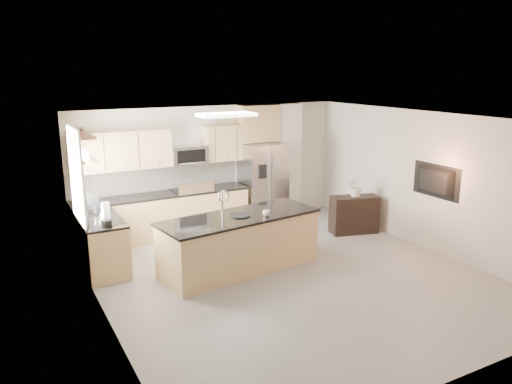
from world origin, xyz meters
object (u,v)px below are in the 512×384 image
island (240,242)px  bowl (77,129)px  kettle (104,213)px  refrigerator (263,183)px  credenza (354,215)px  cup (266,213)px  microwave (188,155)px  coffee_maker (94,204)px  range (192,211)px  blender (106,216)px  flower_vase (357,181)px  television (433,181)px  platter (240,215)px

island → bowl: bowl is taller
kettle → refrigerator: bearing=17.9°
island → credenza: (2.99, 0.63, -0.09)m
cup → island: bearing=149.3°
microwave → coffee_maker: 2.35m
range → blender: bearing=-141.3°
blender → refrigerator: bearing=23.4°
flower_vase → television: 1.63m
credenza → bowl: (-5.24, 0.90, 1.99)m
refrigerator → bowl: bearing=-170.6°
island → kettle: size_ratio=10.89×
coffee_maker → television: television is taller
kettle → bowl: bowl is taller
platter → kettle: bearing=153.7°
refrigerator → bowl: 4.23m
range → credenza: (2.99, -1.59, -0.08)m
microwave → kettle: 2.51m
microwave → island: size_ratio=0.26×
platter → blender: blender is taller
television → cup: bearing=77.9°
cup → kettle: (-2.41, 1.21, 0.03)m
refrigerator → credenza: size_ratio=1.82×
island → cup: (0.39, -0.23, 0.52)m
cup → television: size_ratio=0.11×
cup → kettle: size_ratio=0.46×
platter → coffee_maker: size_ratio=0.96×
refrigerator → kettle: size_ratio=6.73×
island → cup: size_ratio=23.60×
microwave → coffee_maker: microwave is taller
range → kettle: 2.44m
island → coffee_maker: 2.60m
microwave → refrigerator: microwave is taller
coffee_maker → flower_vase: bearing=-8.7°
microwave → platter: bearing=-90.3°
island → kettle: bearing=146.6°
refrigerator → blender: size_ratio=4.45×
credenza → kettle: size_ratio=3.70×
cup → flower_vase: (2.63, 0.86, 0.10)m
microwave → refrigerator: size_ratio=0.43×
microwave → platter: microwave is taller
island → television: television is taller
refrigerator → blender: bearing=-156.6°
cup → platter: (-0.40, 0.21, -0.04)m
island → bowl: bearing=138.3°
range → bowl: size_ratio=3.44×
microwave → coffee_maker: (-2.09, -0.93, -0.53)m
credenza → bowl: size_ratio=2.95×
cup → platter: size_ratio=0.34×
microwave → island: (-0.00, -2.34, -1.15)m
range → kettle: size_ratio=4.31×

